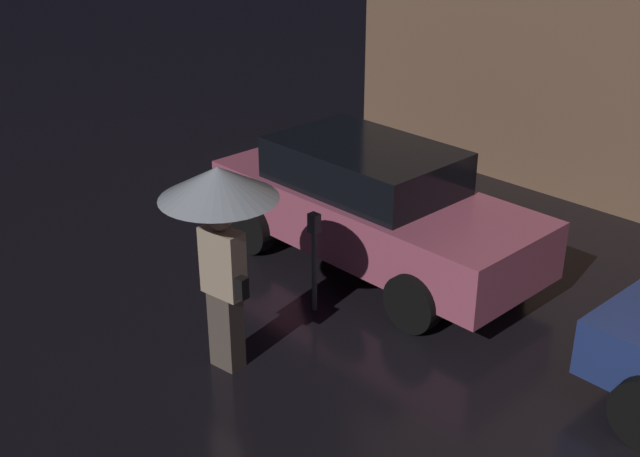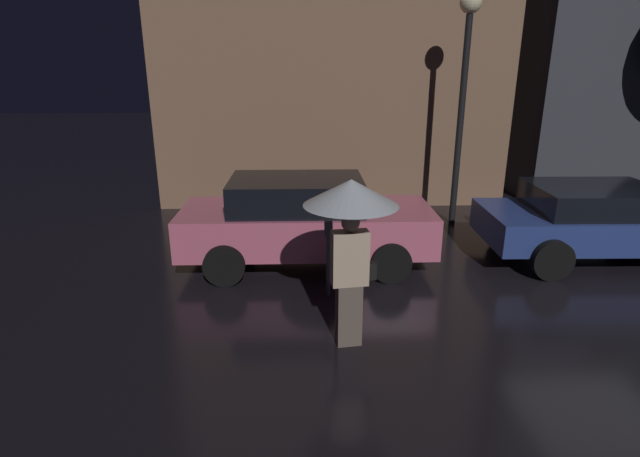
% 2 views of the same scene
% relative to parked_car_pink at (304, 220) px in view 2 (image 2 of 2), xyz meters
% --- Properties ---
extents(ground_plane, '(60.00, 60.00, 0.00)m').
position_rel_parked_car_pink_xyz_m(ground_plane, '(5.02, -1.34, -0.82)').
color(ground_plane, black).
extents(building_facade_left, '(8.58, 3.00, 9.10)m').
position_rel_parked_car_pink_xyz_m(building_facade_left, '(0.78, 5.16, 3.73)').
color(building_facade_left, '#8C664C').
rests_on(building_facade_left, ground).
extents(parked_car_pink, '(4.38, 1.91, 1.56)m').
position_rel_parked_car_pink_xyz_m(parked_car_pink, '(0.00, 0.00, 0.00)').
color(parked_car_pink, '#DB6684').
rests_on(parked_car_pink, ground).
extents(parked_car_blue, '(4.18, 2.04, 1.36)m').
position_rel_parked_car_pink_xyz_m(parked_car_blue, '(5.31, 0.04, -0.08)').
color(parked_car_blue, navy).
rests_on(parked_car_blue, ground).
extents(pedestrian_with_umbrella, '(1.14, 1.14, 2.16)m').
position_rel_parked_car_pink_xyz_m(pedestrian_with_umbrella, '(0.52, -2.71, 0.91)').
color(pedestrian_with_umbrella, '#66564C').
rests_on(pedestrian_with_umbrella, ground).
extents(parking_meter, '(0.12, 0.10, 1.20)m').
position_rel_parked_car_pink_xyz_m(parking_meter, '(0.34, -1.31, -0.07)').
color(parking_meter, '#4C5154').
rests_on(parking_meter, ground).
extents(street_lamp_near, '(0.44, 0.44, 4.79)m').
position_rel_parked_car_pink_xyz_m(street_lamp_near, '(3.35, 2.22, 2.54)').
color(street_lamp_near, black).
rests_on(street_lamp_near, ground).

